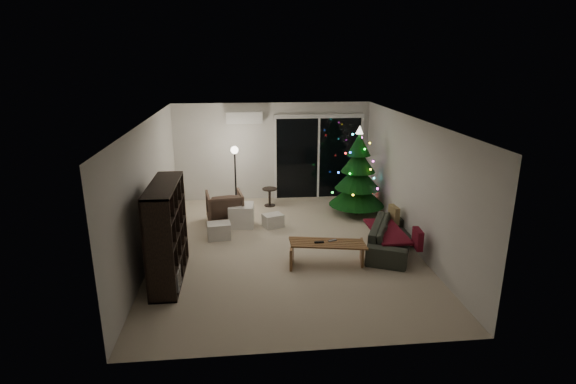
% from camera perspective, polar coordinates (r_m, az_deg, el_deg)
% --- Properties ---
extents(room, '(6.50, 7.51, 2.60)m').
position_cam_1_polar(room, '(10.01, 1.33, 1.85)').
color(room, beige).
rests_on(room, ground).
extents(bookshelf, '(0.69, 1.71, 1.66)m').
position_cam_1_polar(bookshelf, '(7.71, -16.63, -5.03)').
color(bookshelf, black).
rests_on(bookshelf, floor).
extents(media_cabinet, '(0.59, 1.29, 0.78)m').
position_cam_1_polar(media_cabinet, '(8.69, -15.35, -5.52)').
color(media_cabinet, black).
rests_on(media_cabinet, floor).
extents(stereo, '(0.40, 0.47, 0.17)m').
position_cam_1_polar(stereo, '(8.53, -15.59, -2.56)').
color(stereo, black).
rests_on(stereo, media_cabinet).
extents(armchair, '(0.88, 0.90, 0.72)m').
position_cam_1_polar(armchair, '(10.17, -8.04, -1.95)').
color(armchair, brown).
rests_on(armchair, floor).
extents(ottoman, '(0.57, 0.57, 0.48)m').
position_cam_1_polar(ottoman, '(9.97, -5.95, -2.97)').
color(ottoman, white).
rests_on(ottoman, floor).
extents(cardboard_box_a, '(0.50, 0.41, 0.33)m').
position_cam_1_polar(cardboard_box_a, '(9.38, -8.76, -4.89)').
color(cardboard_box_a, white).
rests_on(cardboard_box_a, floor).
extents(cardboard_box_b, '(0.50, 0.44, 0.29)m').
position_cam_1_polar(cardboard_box_b, '(9.89, -1.92, -3.65)').
color(cardboard_box_b, white).
rests_on(cardboard_box_b, floor).
extents(side_table, '(0.46, 0.46, 0.46)m').
position_cam_1_polar(side_table, '(11.25, -2.34, -0.65)').
color(side_table, black).
rests_on(side_table, floor).
extents(floor_lamp, '(0.25, 0.25, 1.53)m').
position_cam_1_polar(floor_lamp, '(10.76, -6.67, 1.42)').
color(floor_lamp, black).
rests_on(floor_lamp, floor).
extents(sofa, '(1.42, 1.97, 0.54)m').
position_cam_1_polar(sofa, '(8.94, 13.01, -5.56)').
color(sofa, black).
rests_on(sofa, floor).
extents(sofa_throw, '(0.57, 1.33, 0.04)m').
position_cam_1_polar(sofa_throw, '(8.86, 12.45, -4.88)').
color(sofa_throw, maroon).
rests_on(sofa_throw, sofa).
extents(cushion_a, '(0.14, 0.36, 0.35)m').
position_cam_1_polar(cushion_a, '(9.51, 13.29, -2.78)').
color(cushion_a, olive).
rests_on(cushion_a, sofa).
extents(cushion_b, '(0.13, 0.36, 0.35)m').
position_cam_1_polar(cushion_b, '(8.38, 16.14, -5.74)').
color(cushion_b, maroon).
rests_on(cushion_b, sofa).
extents(coffee_table, '(1.41, 0.72, 0.43)m').
position_cam_1_polar(coffee_table, '(8.18, 4.99, -7.76)').
color(coffee_table, brown).
rests_on(coffee_table, floor).
extents(remote_a, '(0.17, 0.05, 0.02)m').
position_cam_1_polar(remote_a, '(8.06, 3.98, -6.37)').
color(remote_a, black).
rests_on(remote_a, coffee_table).
extents(remote_b, '(0.16, 0.10, 0.02)m').
position_cam_1_polar(remote_b, '(8.15, 5.66, -6.15)').
color(remote_b, slate).
rests_on(remote_b, coffee_table).
extents(christmas_tree, '(1.50, 1.50, 2.10)m').
position_cam_1_polar(christmas_tree, '(10.55, 8.86, 2.63)').
color(christmas_tree, '#0B4010').
rests_on(christmas_tree, floor).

